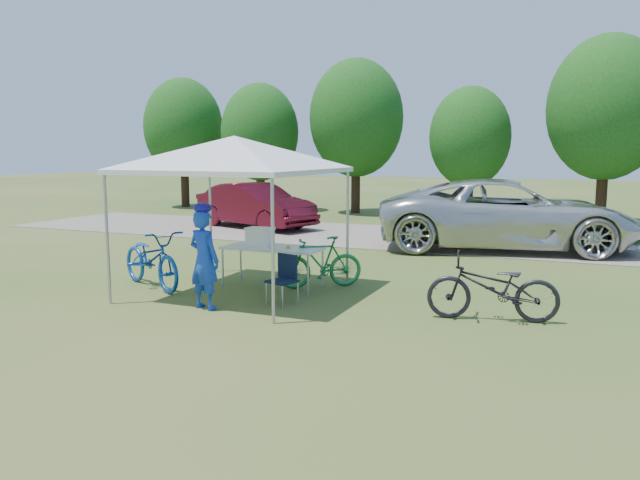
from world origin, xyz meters
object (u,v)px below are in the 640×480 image
object	(u,v)px
folding_chair	(285,275)
sedan	(255,205)
folding_table	(272,249)
cyclist	(204,260)
bike_blue	(151,259)
bike_green	(320,262)
minivan	(507,214)
bike_dark	(493,288)
cooler	(260,237)

from	to	relation	value
folding_chair	sedan	bearing A→B (deg)	138.45
folding_table	sedan	world-z (taller)	sedan
sedan	cyclist	bearing A→B (deg)	-136.48
bike_blue	bike_green	size ratio (longest dim) A/B	1.30
bike_blue	sedan	bearing A→B (deg)	43.19
bike_green	minivan	size ratio (longest dim) A/B	0.25
bike_green	bike_dark	size ratio (longest dim) A/B	0.83
folding_chair	cyclist	size ratio (longest dim) A/B	0.51
folding_table	bike_dark	bearing A→B (deg)	-10.67
folding_table	bike_green	bearing A→B (deg)	21.19
folding_table	minivan	size ratio (longest dim) A/B	0.29
bike_green	bike_blue	bearing A→B (deg)	-104.54
cyclist	folding_chair	bearing A→B (deg)	-127.71
folding_chair	bike_dark	distance (m)	3.29
bike_green	minivan	world-z (taller)	minivan
cooler	folding_chair	bearing A→B (deg)	-44.91
folding_table	minivan	distance (m)	7.09
sedan	cooler	bearing A→B (deg)	-131.55
cyclist	minivan	size ratio (longest dim) A/B	0.25
folding_chair	cyclist	world-z (taller)	cyclist
folding_chair	bike_dark	world-z (taller)	bike_dark
bike_blue	minivan	xyz separation A→B (m)	(5.40, 7.11, 0.37)
folding_table	bike_blue	size ratio (longest dim) A/B	0.89
folding_chair	sedan	size ratio (longest dim) A/B	0.18
folding_chair	bike_dark	xyz separation A→B (m)	(3.28, 0.23, 0.03)
bike_dark	sedan	size ratio (longest dim) A/B	0.44
cyclist	bike_dark	world-z (taller)	cyclist
cooler	bike_dark	world-z (taller)	cooler
folding_table	minivan	world-z (taller)	minivan
minivan	sedan	xyz separation A→B (m)	(-8.03, 1.47, -0.17)
bike_blue	cyclist	bearing A→B (deg)	-91.80
minivan	sedan	bearing A→B (deg)	67.69
folding_table	cyclist	distance (m)	1.84
folding_table	cyclist	xyz separation A→B (m)	(-0.25, -1.82, 0.08)
folding_table	cooler	xyz separation A→B (m)	(-0.25, 0.00, 0.22)
minivan	sedan	world-z (taller)	minivan
minivan	folding_table	bearing A→B (deg)	139.61
cyclist	sedan	world-z (taller)	cyclist
folding_chair	bike_blue	xyz separation A→B (m)	(-2.75, 0.10, 0.07)
folding_chair	bike_green	size ratio (longest dim) A/B	0.51
folding_table	folding_chair	world-z (taller)	folding_chair
folding_table	bike_dark	size ratio (longest dim) A/B	0.96
cyclist	bike_blue	size ratio (longest dim) A/B	0.77
cooler	cyclist	distance (m)	1.82
cyclist	minivan	distance (m)	8.83
folding_table	bike_blue	world-z (taller)	bike_blue
bike_blue	bike_dark	bearing A→B (deg)	-62.66
bike_green	sedan	world-z (taller)	sedan
folding_table	bike_green	distance (m)	0.90
bike_dark	cooler	bearing A→B (deg)	-111.21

